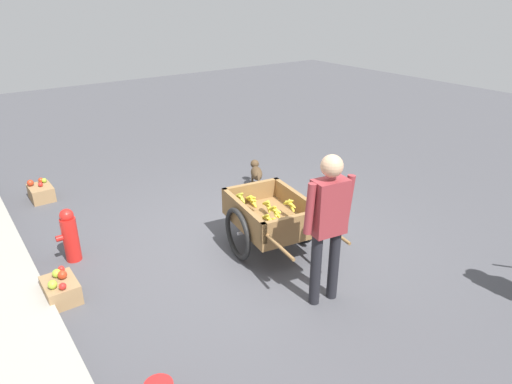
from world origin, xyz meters
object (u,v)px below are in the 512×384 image
object	(u,v)px
vendor_person	(328,218)
fire_hydrant	(70,235)
apple_crate	(61,289)
dog	(256,172)
fruit_cart	(270,218)
mixed_fruit_crate	(41,192)

from	to	relation	value
vendor_person	fire_hydrant	size ratio (longest dim) A/B	2.38
apple_crate	fire_hydrant	bearing A→B (deg)	-24.14
dog	fire_hydrant	world-z (taller)	fire_hydrant
fruit_cart	fire_hydrant	xyz separation A→B (m)	(1.18, 2.05, -0.11)
fruit_cart	dog	xyz separation A→B (m)	(1.67, -1.00, -0.17)
dog	fire_hydrant	bearing A→B (deg)	99.10
vendor_person	mixed_fruit_crate	distance (m)	4.79
fire_hydrant	apple_crate	distance (m)	0.81
dog	fire_hydrant	distance (m)	3.09
dog	apple_crate	xyz separation A→B (m)	(-1.21, 3.37, -0.15)
fire_hydrant	mixed_fruit_crate	world-z (taller)	fire_hydrant
fruit_cart	fire_hydrant	distance (m)	2.37
apple_crate	mixed_fruit_crate	distance (m)	2.80
vendor_person	dog	size ratio (longest dim) A/B	2.65
vendor_person	dog	distance (m)	3.11
fire_hydrant	mixed_fruit_crate	xyz separation A→B (m)	(2.05, -0.10, -0.21)
dog	mixed_fruit_crate	world-z (taller)	dog
dog	mixed_fruit_crate	distance (m)	3.34
apple_crate	fruit_cart	bearing A→B (deg)	-101.07
fruit_cart	apple_crate	world-z (taller)	fruit_cart
vendor_person	apple_crate	bearing A→B (deg)	54.20
vendor_person	fire_hydrant	bearing A→B (deg)	39.25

